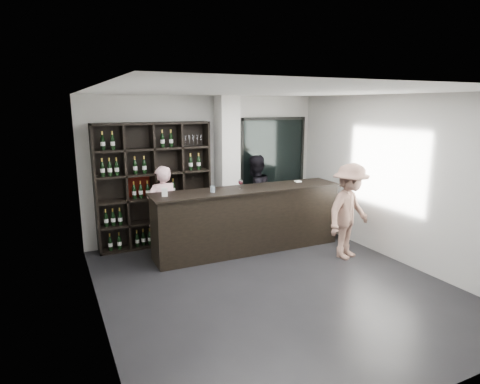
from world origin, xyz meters
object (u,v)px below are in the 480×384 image
wine_shelf (154,185)px  taster_pink (163,209)px  tasting_counter (248,219)px  taster_black (255,195)px  customer (349,211)px

wine_shelf → taster_pink: 0.54m
tasting_counter → taster_black: (0.60, 0.89, 0.24)m
wine_shelf → taster_pink: wine_shelf is taller
tasting_counter → customer: bearing=-36.3°
taster_black → customer: bearing=97.0°
taster_pink → taster_black: size_ratio=0.97×
wine_shelf → tasting_counter: (1.50, -1.06, -0.59)m
tasting_counter → taster_black: taster_black is taller
wine_shelf → taster_black: size_ratio=1.42×
customer → taster_pink: bearing=130.0°
customer → tasting_counter: bearing=124.2°
wine_shelf → tasting_counter: size_ratio=0.66×
taster_black → customer: 2.17m
wine_shelf → customer: 3.67m
taster_black → taster_pink: bearing=-10.0°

